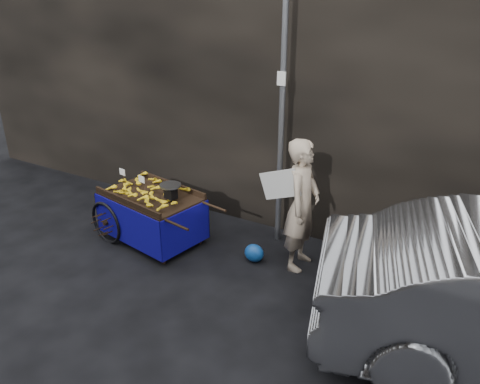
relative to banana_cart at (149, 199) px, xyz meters
The scene contains 6 objects.
ground 1.53m from the banana_cart, 14.33° to the right, with size 80.00×80.00×0.00m, color black.
building_wall 3.39m from the banana_cart, 52.53° to the left, with size 13.50×2.00×5.00m.
street_pole 2.33m from the banana_cart, 30.30° to the left, with size 0.12×0.10×4.00m.
banana_cart is the anchor object (origin of this frame).
vendor 2.27m from the banana_cart, 11.66° to the left, with size 0.77×0.68×1.79m.
plastic_bag 1.74m from the banana_cart, ahead, with size 0.28×0.22×0.25m, color #1752AF.
Camera 1 is at (2.93, -4.35, 3.48)m, focal length 35.00 mm.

